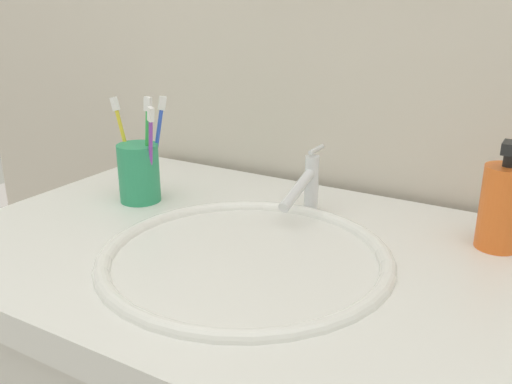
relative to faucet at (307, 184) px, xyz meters
name	(u,v)px	position (x,y,z in m)	size (l,w,h in m)	color
tiled_wall_back	(348,14)	(-0.02, 0.19, 0.27)	(2.12, 0.04, 2.40)	beige
sink_basin	(246,283)	(0.00, -0.20, -0.09)	(0.42, 0.42, 0.12)	white
faucet	(307,184)	(0.00, 0.00, 0.00)	(0.02, 0.15, 0.11)	silver
toothbrush_cup	(139,173)	(-0.29, -0.10, 0.00)	(0.07, 0.07, 0.10)	#2D9966
toothbrush_green	(147,142)	(-0.27, -0.09, 0.06)	(0.03, 0.01, 0.19)	green
toothbrush_yellow	(124,141)	(-0.32, -0.09, 0.05)	(0.06, 0.01, 0.18)	yellow
toothbrush_purple	(151,149)	(-0.25, -0.10, 0.05)	(0.04, 0.02, 0.17)	purple
toothbrush_blue	(157,140)	(-0.27, -0.06, 0.06)	(0.04, 0.04, 0.18)	blue
soap_dispenser	(502,206)	(0.30, 0.02, 0.01)	(0.06, 0.06, 0.16)	orange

